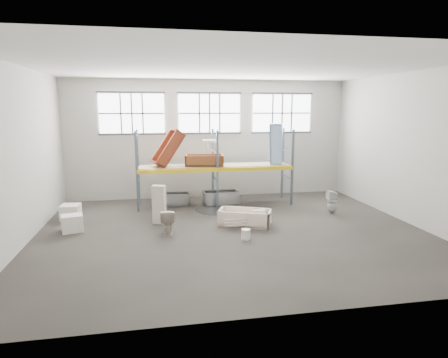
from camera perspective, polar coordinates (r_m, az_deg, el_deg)
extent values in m
cube|color=#423D38|center=(12.08, 1.28, -8.07)|extent=(12.00, 10.00, 0.10)
cube|color=silver|center=(11.51, 1.39, 16.75)|extent=(12.00, 10.00, 0.10)
cube|color=#B7B5AA|center=(16.48, -2.22, 5.99)|extent=(12.00, 0.10, 5.00)
cube|color=#ACAA9F|center=(6.71, 10.04, -0.82)|extent=(12.00, 0.10, 5.00)
cube|color=#B0AEA3|center=(11.89, -28.60, 2.96)|extent=(0.10, 10.00, 5.00)
cube|color=#A6A59B|center=(14.04, 26.37, 4.12)|extent=(0.10, 10.00, 5.00)
cube|color=white|center=(16.18, -13.64, 9.52)|extent=(2.60, 0.04, 1.60)
cube|color=white|center=(16.32, -2.19, 9.81)|extent=(2.60, 0.04, 1.60)
cube|color=white|center=(17.07, 8.67, 9.73)|extent=(2.60, 0.04, 1.60)
cube|color=slate|center=(14.32, -12.93, 1.01)|extent=(0.08, 0.08, 3.00)
cube|color=slate|center=(15.50, -12.74, 1.73)|extent=(0.08, 0.08, 3.00)
cube|color=slate|center=(14.48, -0.99, 1.38)|extent=(0.08, 0.08, 3.00)
cube|color=slate|center=(15.65, -1.70, 2.07)|extent=(0.08, 0.08, 3.00)
cube|color=slate|center=(15.25, 10.21, 1.68)|extent=(0.08, 0.08, 3.00)
cube|color=slate|center=(16.37, 8.75, 2.32)|extent=(0.08, 0.08, 3.00)
cube|color=yellow|center=(14.48, -0.99, 1.38)|extent=(6.00, 0.10, 0.14)
cube|color=yellow|center=(15.65, -1.70, 2.07)|extent=(6.00, 0.10, 0.14)
cube|color=gray|center=(15.06, -1.36, 2.04)|extent=(5.90, 1.10, 0.03)
cylinder|color=black|center=(14.60, -0.84, -4.55)|extent=(1.80, 1.80, 0.00)
cube|color=silver|center=(12.78, 5.25, -5.51)|extent=(0.43, 0.22, 0.41)
imported|color=beige|center=(12.72, 2.47, -6.11)|extent=(0.51, 0.51, 0.13)
imported|color=beige|center=(11.93, -8.39, -6.24)|extent=(0.49, 0.78, 0.76)
cube|color=beige|center=(12.89, -9.68, -3.80)|extent=(0.48, 0.39, 1.29)
imported|color=silver|center=(14.56, 15.94, -3.29)|extent=(0.39, 0.39, 0.85)
imported|color=silver|center=(14.85, -1.99, 3.93)|extent=(0.75, 0.65, 0.56)
cylinder|color=white|center=(11.33, 3.30, -8.27)|extent=(0.34, 0.34, 0.31)
cube|color=white|center=(12.89, -21.80, -6.17)|extent=(0.74, 0.68, 0.53)
cube|color=white|center=(14.31, -21.98, -4.60)|extent=(0.65, 0.65, 0.51)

